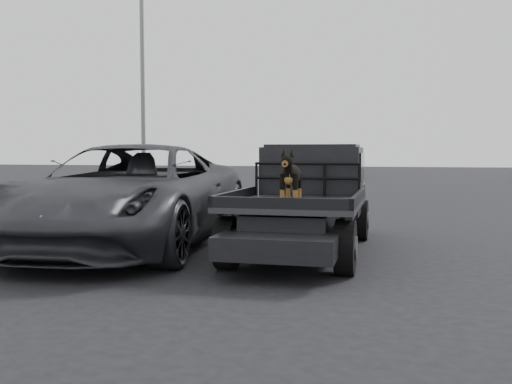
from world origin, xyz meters
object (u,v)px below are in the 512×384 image
(dog, at_px, (291,179))
(floodlight_near, at_px, (142,20))
(parked_suv, at_px, (131,195))
(distant_car_a, at_px, (338,165))
(flatbed_ute, at_px, (305,224))

(dog, distance_m, floodlight_near, 18.39)
(parked_suv, height_order, distant_car_a, parked_suv)
(flatbed_ute, distance_m, distant_car_a, 28.94)
(parked_suv, xyz_separation_m, floodlight_near, (-6.04, 13.40, 6.34))
(parked_suv, bearing_deg, flatbed_ute, -2.16)
(dog, bearing_deg, floodlight_near, 121.83)
(flatbed_ute, relative_size, parked_suv, 0.83)
(flatbed_ute, relative_size, dog, 7.30)
(floodlight_near, bearing_deg, distant_car_a, 66.63)
(parked_suv, distance_m, floodlight_near, 16.01)
(parked_suv, xyz_separation_m, distant_car_a, (0.69, 28.99, -0.09))
(distant_car_a, bearing_deg, flatbed_ute, -97.69)
(dog, relative_size, parked_suv, 0.11)
(dog, xyz_separation_m, parked_suv, (-3.14, 1.38, -0.38))
(dog, height_order, distant_car_a, dog)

